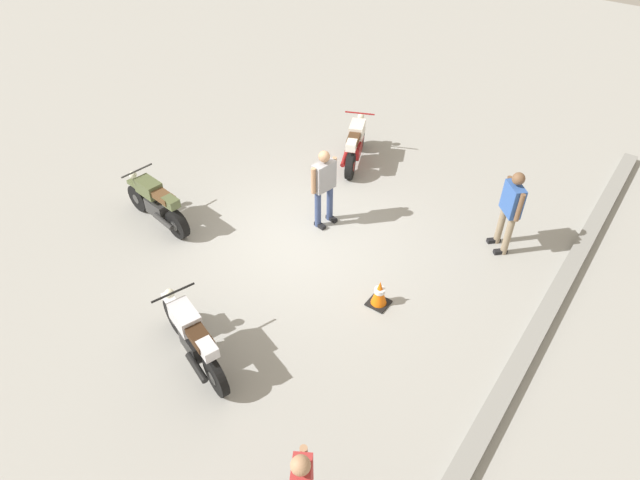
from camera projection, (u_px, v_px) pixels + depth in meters
ground_plane at (304, 239)px, 10.89m from camera, size 40.00×40.00×0.00m
curb_edge at (531, 342)px, 8.78m from camera, size 14.00×0.30×0.15m
motorcycle_olive_vintage at (156, 203)px, 10.99m from camera, size 0.72×1.96×1.07m
motorcycle_cream_vintage at (355, 145)px, 12.79m from camera, size 1.85×0.98×1.07m
motorcycle_silver_cruiser at (193, 337)px, 8.29m from camera, size 0.93×2.02×1.09m
person_in_blue_shirt at (511, 207)px, 10.06m from camera, size 0.56×0.55×1.72m
person_in_gray_shirt at (324, 183)px, 10.69m from camera, size 0.66×0.38×1.69m
traffic_cone at (379, 293)px, 9.37m from camera, size 0.36×0.36×0.53m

